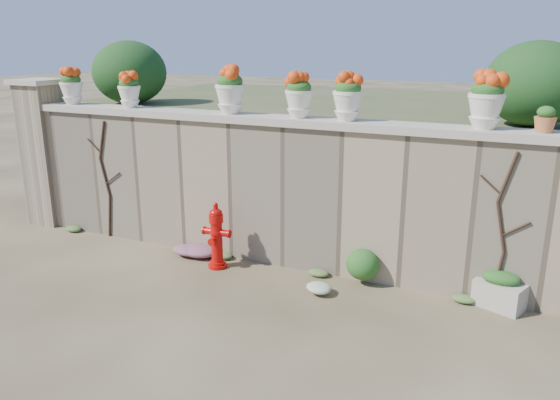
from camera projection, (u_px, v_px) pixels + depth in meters
The scene contains 21 objects.
ground at pixel (196, 309), 6.53m from camera, with size 80.00×80.00×0.00m, color #463723.
stone_wall at pixel (262, 192), 7.82m from camera, with size 8.00×0.40×2.00m, color gray.
wall_cap at pixel (261, 119), 7.53m from camera, with size 8.10×0.52×0.10m, color #BDB2A0.
gate_pillar at pixel (46, 152), 9.39m from camera, with size 0.72×0.72×2.48m.
raised_fill at pixel (334, 153), 10.62m from camera, with size 9.00×6.00×2.00m, color #384C23.
back_shrub_left at pixel (130, 72), 9.71m from camera, with size 1.30×1.30×1.10m, color #143814.
back_shrub_right at pixel (536, 84), 7.09m from camera, with size 1.30×1.30×1.10m, color #143814.
vine_left at pixel (106, 178), 8.69m from camera, with size 0.60×0.04×1.91m.
vine_right at pixel (502, 228), 6.35m from camera, with size 0.60×0.04×1.91m.
fire_hydrant at pixel (217, 235), 7.61m from camera, with size 0.41×0.29×0.95m.
planter_box at pixel (500, 291), 6.52m from camera, with size 0.64×0.50×0.47m.
green_shrub at pixel (357, 260), 7.19m from camera, with size 0.66×0.59×0.63m, color #1E5119.
magenta_clump at pixel (194, 250), 8.10m from camera, with size 0.81×0.54×0.21m, color #B92591.
white_flowers at pixel (326, 288), 6.87m from camera, with size 0.53×0.42×0.19m, color white.
urn_pot_0 at pixel (71, 87), 8.79m from camera, with size 0.36×0.36×0.57m.
urn_pot_1 at pixel (129, 90), 8.33m from camera, with size 0.34×0.34×0.53m.
urn_pot_2 at pixel (230, 90), 7.61m from camera, with size 0.42×0.42×0.65m.
urn_pot_3 at pixel (299, 96), 7.21m from camera, with size 0.37×0.37×0.58m.
urn_pot_4 at pixel (348, 97), 6.94m from camera, with size 0.39×0.39×0.61m.
urn_pot_5 at pixel (486, 101), 6.27m from camera, with size 0.42×0.42×0.66m.
terracotta_pot at pixel (545, 121), 6.08m from camera, with size 0.24×0.24×0.29m.
Camera 1 is at (3.35, -4.96, 3.08)m, focal length 35.00 mm.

